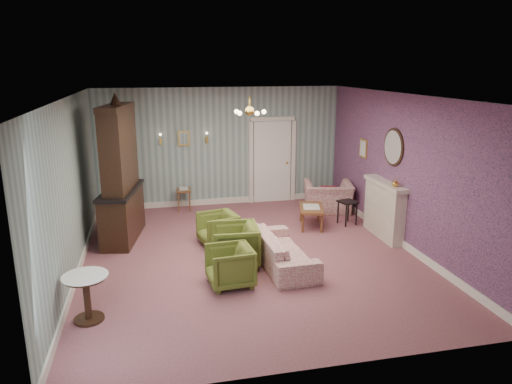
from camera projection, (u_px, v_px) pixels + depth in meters
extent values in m
plane|color=#8C5159|center=(250.00, 255.00, 8.84)|extent=(7.00, 7.00, 0.00)
plane|color=white|center=(250.00, 96.00, 8.09)|extent=(7.00, 7.00, 0.00)
plane|color=slate|center=(221.00, 147.00, 11.76)|extent=(6.00, 0.00, 6.00)
plane|color=slate|center=(316.00, 253.00, 5.16)|extent=(6.00, 0.00, 6.00)
plane|color=slate|center=(71.00, 188.00, 7.83)|extent=(0.00, 7.00, 7.00)
plane|color=slate|center=(404.00, 171.00, 9.09)|extent=(0.00, 7.00, 7.00)
plane|color=#B3597E|center=(403.00, 171.00, 9.09)|extent=(0.00, 7.00, 7.00)
imported|color=#596623|center=(230.00, 264.00, 7.57)|extent=(0.70, 0.74, 0.71)
imported|color=#596623|center=(235.00, 243.00, 8.33)|extent=(0.79, 0.84, 0.81)
imported|color=#596623|center=(218.00, 227.00, 9.29)|extent=(0.77, 0.81, 0.70)
imported|color=#9E3F50|center=(283.00, 245.00, 8.33)|extent=(0.65, 1.96, 0.76)
imported|color=#9E3F50|center=(328.00, 192.00, 11.35)|extent=(1.24, 0.96, 0.96)
imported|color=gold|center=(395.00, 183.00, 9.11)|extent=(0.15, 0.15, 0.15)
cube|color=maroon|center=(329.00, 194.00, 11.20)|extent=(0.41, 0.28, 0.39)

